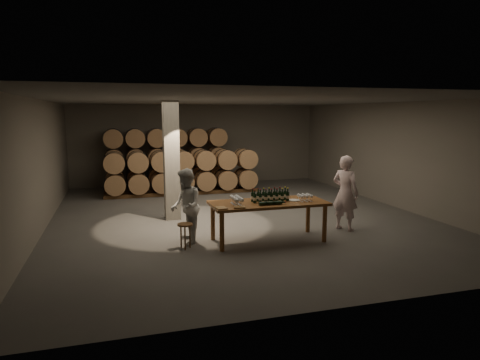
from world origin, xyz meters
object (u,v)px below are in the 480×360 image
object	(u,v)px
bottle_cluster	(270,197)
person_woman	(186,206)
notebook_near	(239,207)
plate	(294,200)
stool	(185,228)
person_man	(345,193)
tasting_table	(268,206)

from	to	relation	value
bottle_cluster	person_woman	size ratio (longest dim) A/B	0.51
bottle_cluster	person_woman	xyz separation A→B (m)	(-1.86, 0.31, -0.18)
notebook_near	person_woman	world-z (taller)	person_woman
plate	stool	xyz separation A→B (m)	(-2.50, -0.00, -0.46)
plate	stool	size ratio (longest dim) A/B	0.48
person_man	notebook_near	bearing A→B (deg)	73.45
stool	person_woman	bearing A→B (deg)	77.83
tasting_table	bottle_cluster	size ratio (longest dim) A/B	3.04
person_woman	person_man	bearing A→B (deg)	91.77
notebook_near	tasting_table	bearing A→B (deg)	38.70
person_man	person_woman	world-z (taller)	person_man
person_man	plate	bearing A→B (deg)	73.07
plate	notebook_near	distance (m)	1.46
tasting_table	person_woman	distance (m)	1.84
notebook_near	stool	bearing A→B (deg)	172.16
person_woman	bottle_cluster	bearing A→B (deg)	82.02
bottle_cluster	stool	xyz separation A→B (m)	(-1.94, -0.07, -0.56)
plate	stool	world-z (taller)	plate
stool	plate	bearing A→B (deg)	0.09
plate	person_man	size ratio (longest dim) A/B	0.14
bottle_cluster	person_woman	world-z (taller)	person_woman
notebook_near	stool	xyz separation A→B (m)	(-1.09, 0.38, -0.47)
notebook_near	bottle_cluster	bearing A→B (deg)	39.35
person_man	person_woman	distance (m)	3.94
notebook_near	person_woman	xyz separation A→B (m)	(-1.01, 0.76, -0.08)
bottle_cluster	plate	size ratio (longest dim) A/B	3.30
bottle_cluster	plate	distance (m)	0.57
stool	person_man	size ratio (longest dim) A/B	0.29
notebook_near	person_woman	bearing A→B (deg)	154.33
tasting_table	person_man	xyz separation A→B (m)	(2.14, 0.37, 0.13)
person_man	person_woman	bearing A→B (deg)	58.83
bottle_cluster	tasting_table	bearing A→B (deg)	-143.55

